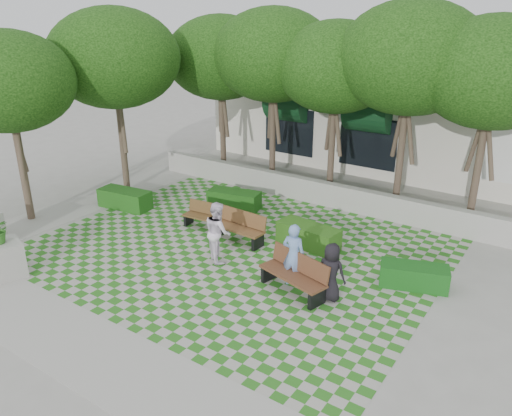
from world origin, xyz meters
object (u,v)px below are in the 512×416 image
Objects in this scene: hedge_east at (414,276)px; person_white at (218,232)px; bench_west at (207,217)px; bench_mid at (239,227)px; hedge_west at (125,199)px; hedge_midleft at (234,200)px; person_blue at (294,255)px; person_dark at (331,272)px; hedge_midright at (308,236)px; planter_front at (2,252)px; bench_east at (294,275)px.

person_white is (-5.33, -1.75, 0.61)m from hedge_east.
bench_mid is at bearing -13.48° from bench_west.
bench_mid is 0.95× the size of hedge_west.
hedge_midleft is 6.00m from person_blue.
person_white is (-3.75, 0.11, 0.13)m from person_dark.
person_white reaches higher than hedge_midright.
hedge_midleft is 4.24m from person_white.
person_white is (4.38, 4.15, 0.20)m from planter_front.
bench_mid is at bearing -21.78° from person_dark.
planter_front is (-7.18, -3.85, 0.22)m from bench_east.
hedge_west reaches higher than hedge_midleft.
person_dark reaches higher than hedge_midleft.
bench_west is 6.34m from planter_front.
hedge_east is 1.00× the size of planter_front.
bench_east reaches higher than bench_mid.
bench_east is 8.51m from hedge_west.
hedge_midleft is 6.97m from person_dark.
bench_east is 8.15m from planter_front.
hedge_midright is 0.99× the size of hedge_west.
hedge_west is at bearing -176.19° from bench_east.
hedge_midleft is (-3.88, 1.29, -0.01)m from hedge_midright.
hedge_east is at bearing -131.79° from person_dark.
planter_front is (-6.15, -6.49, 0.37)m from hedge_midright.
planter_front is (1.17, -5.49, 0.37)m from hedge_west.
hedge_west reaches higher than hedge_midright.
planter_front reaches higher than hedge_midleft.
bench_east is 4.96m from bench_west.
person_white reaches higher than person_blue.
bench_west reaches higher than hedge_west.
bench_west is at bearing 4.32° from hedge_west.
person_dark is (0.95, 0.20, 0.28)m from bench_east.
person_blue is at bearing -146.95° from hedge_east.
person_dark is (1.15, -0.08, -0.12)m from person_blue.
hedge_midright is at bearing -74.06° from person_blue.
person_white is (1.78, -1.62, 0.50)m from bench_west.
planter_front is 1.13× the size of person_dark.
bench_west is at bearing -168.51° from hedge_midright.
bench_west reaches higher than hedge_midright.
bench_west is at bearing -178.98° from hedge_east.
person_blue is (4.72, -3.66, 0.56)m from hedge_midleft.
person_white is at bearing -161.87° from hedge_east.
bench_mid is 1.06× the size of person_blue.
hedge_midright is 7.38m from hedge_west.
person_white is at bearing -127.07° from hedge_midright.
bench_mid is 1.52m from bench_west.
person_white reaches higher than bench_east.
bench_west is 0.84× the size of hedge_west.
bench_east is 1.07× the size of hedge_midleft.
person_white is (0.28, -1.40, 0.44)m from bench_mid.
bench_mid is 1.49m from person_white.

